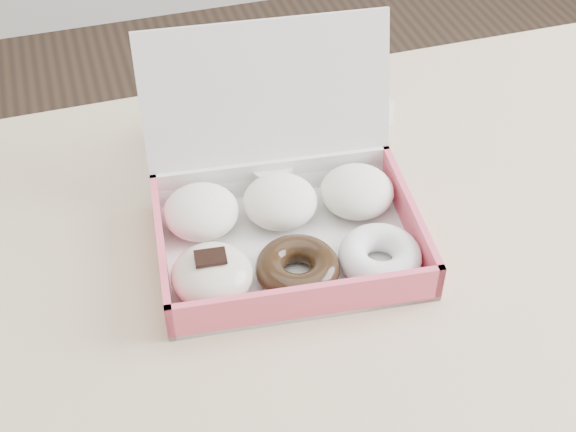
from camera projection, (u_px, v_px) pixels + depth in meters
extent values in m
cube|color=tan|center=(448.00, 259.00, 0.91)|extent=(1.20, 0.80, 0.04)
cylinder|color=tan|center=(13.00, 344.00, 1.30)|extent=(0.05, 0.05, 0.71)
cube|color=silver|center=(288.00, 248.00, 0.89)|extent=(0.31, 0.24, 0.01)
cube|color=#E64F66|center=(308.00, 303.00, 0.81)|extent=(0.28, 0.04, 0.05)
cube|color=silver|center=(272.00, 177.00, 0.95)|extent=(0.28, 0.04, 0.05)
cube|color=#E64F66|center=(162.00, 252.00, 0.86)|extent=(0.03, 0.21, 0.05)
cube|color=#E64F66|center=(410.00, 218.00, 0.90)|extent=(0.03, 0.21, 0.05)
cube|color=silver|center=(268.00, 111.00, 0.91)|extent=(0.29, 0.09, 0.20)
ellipsoid|color=white|center=(201.00, 212.00, 0.90)|extent=(0.09, 0.09, 0.05)
ellipsoid|color=white|center=(280.00, 201.00, 0.91)|extent=(0.09, 0.09, 0.05)
ellipsoid|color=white|center=(357.00, 191.00, 0.92)|extent=(0.09, 0.09, 0.05)
ellipsoid|color=beige|center=(212.00, 275.00, 0.83)|extent=(0.09, 0.09, 0.05)
cube|color=black|center=(210.00, 257.00, 0.81)|extent=(0.03, 0.03, 0.00)
torus|color=black|center=(298.00, 268.00, 0.85)|extent=(0.10, 0.10, 0.03)
torus|color=white|center=(380.00, 256.00, 0.86)|extent=(0.10, 0.10, 0.03)
cube|color=white|center=(283.00, 121.00, 1.04)|extent=(0.29, 0.27, 0.04)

